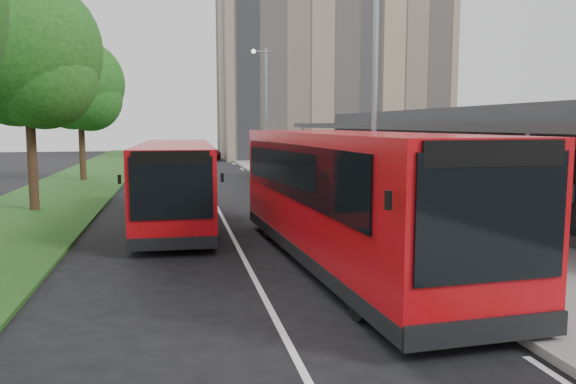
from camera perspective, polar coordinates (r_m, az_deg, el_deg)
name	(u,v)px	position (r m, az deg, el deg)	size (l,w,h in m)	color
ground	(243,257)	(14.46, -4.60, -6.59)	(120.00, 120.00, 0.00)	black
pavement	(300,177)	(34.98, 1.24, 1.49)	(5.00, 80.00, 0.15)	slate
grass_verge	(81,182)	(34.55, -20.30, 0.96)	(5.00, 80.00, 0.10)	#1D4B18
lane_centre_line	(208,190)	(29.21, -8.13, 0.22)	(0.12, 70.00, 0.01)	silver
kerb_dashes	(260,181)	(33.51, -2.89, 1.13)	(0.12, 56.00, 0.01)	silver
office_block	(330,68)	(58.39, 4.26, 12.41)	(22.00, 12.00, 18.00)	tan
station_building	(472,155)	(25.32, 18.22, 3.55)	(7.70, 26.00, 4.00)	#2D2D30
tree_mid	(27,60)	(23.76, -25.01, 12.04)	(5.55, 5.55, 8.91)	#382316
tree_far	(80,90)	(35.49, -20.42, 9.71)	(5.18, 5.18, 8.32)	#382316
lamp_post_near	(372,78)	(17.03, 8.55, 11.37)	(1.44, 0.28, 8.00)	gray
lamp_post_far	(265,103)	(36.45, -2.36, 9.01)	(1.44, 0.28, 8.00)	gray
bus_main	(349,198)	(13.35, 6.24, -0.62)	(3.49, 11.37, 3.18)	#B20915
bus_second	(176,183)	(19.13, -11.29, 0.87)	(2.73, 9.73, 2.73)	#B20915
litter_bin	(347,187)	(25.36, 6.03, 0.50)	(0.46, 0.46, 0.82)	#3B2718
bollard	(299,171)	(33.42, 1.09, 2.12)	(0.14, 0.14, 0.87)	#D5A20B
car_near	(210,154)	(53.06, -7.96, 3.82)	(1.37, 3.40, 1.16)	maroon
car_far	(182,152)	(57.99, -10.74, 4.04)	(1.28, 3.67, 1.21)	navy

